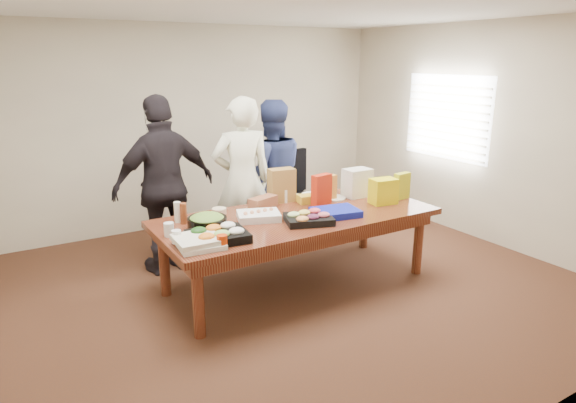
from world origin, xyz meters
TOP-DOWN VIEW (x-y plane):
  - floor at (0.00, 0.00)m, footprint 5.50×5.00m
  - ceiling at (0.00, 0.00)m, footprint 5.50×5.00m
  - wall_back at (0.00, 2.50)m, footprint 5.50×0.04m
  - wall_front at (0.00, -2.50)m, footprint 5.50×0.04m
  - wall_right at (2.75, 0.00)m, footprint 0.04×5.00m
  - window_panel at (2.72, 0.60)m, footprint 0.03×1.40m
  - window_blinds at (2.68, 0.60)m, footprint 0.04×1.36m
  - conference_table at (0.00, 0.00)m, footprint 2.80×1.20m
  - office_chair at (0.86, 1.28)m, footprint 0.64×0.64m
  - person_center at (-0.18, 0.88)m, footprint 0.76×0.58m
  - person_right at (0.33, 1.13)m, footprint 1.03×0.90m
  - person_left at (-1.02, 1.03)m, footprint 1.16×0.58m
  - veggie_tray at (-0.98, -0.27)m, footprint 0.54×0.44m
  - fruit_tray at (-0.05, -0.27)m, footprint 0.52×0.47m
  - sheet_cake at (-0.41, 0.06)m, footprint 0.48×0.42m
  - salad_bowl at (-0.95, 0.04)m, footprint 0.43×0.43m
  - chip_bag_blue at (0.30, -0.22)m, footprint 0.50×0.41m
  - chip_bag_red at (0.40, 0.17)m, footprint 0.24×0.13m
  - chip_bag_yellow at (1.30, -0.10)m, footprint 0.20×0.10m
  - chip_bag_orange at (0.57, 0.27)m, footprint 0.18×0.09m
  - mayo_jar at (0.12, 0.45)m, footprint 0.12×0.12m
  - mustard_bottle at (0.37, 0.27)m, footprint 0.07×0.07m
  - dressing_bottle at (-1.07, 0.32)m, footprint 0.07×0.07m
  - ranch_bottle at (-1.10, 0.39)m, footprint 0.07×0.07m
  - banana_bunch at (0.35, 0.30)m, footprint 0.28×0.20m
  - bread_loaf at (-0.20, 0.35)m, footprint 0.35×0.23m
  - kraft_bag at (0.10, 0.49)m, footprint 0.30×0.19m
  - red_cup at (-1.02, -0.46)m, footprint 0.11×0.11m
  - clear_cup_a at (-1.30, -0.14)m, footprint 0.09×0.09m
  - clear_cup_b at (-1.30, 0.05)m, footprint 0.10×0.10m
  - pizza_box_lower at (-1.16, -0.32)m, footprint 0.40×0.40m
  - pizza_box_upper at (-1.18, -0.31)m, footprint 0.38×0.38m
  - plate_a at (0.66, 0.29)m, footprint 0.29×0.29m
  - plate_b at (0.53, 0.52)m, footprint 0.30×0.30m
  - dip_bowl_a at (0.27, 0.47)m, footprint 0.14×0.14m
  - dip_bowl_b at (-0.66, 0.43)m, footprint 0.19×0.19m
  - grocery_bag_white at (0.94, 0.23)m, footprint 0.30×0.21m
  - grocery_bag_yellow at (1.00, -0.14)m, footprint 0.30×0.23m

SIDE VIEW (x-z plane):
  - floor at x=0.00m, z-range -0.02..0.00m
  - conference_table at x=0.00m, z-range 0.00..0.75m
  - office_chair at x=0.86m, z-range 0.00..1.05m
  - plate_a at x=0.66m, z-range 0.75..0.77m
  - plate_b at x=0.53m, z-range 0.75..0.77m
  - pizza_box_lower at x=-1.16m, z-range 0.75..0.79m
  - dip_bowl_a at x=0.27m, z-range 0.75..0.80m
  - dip_bowl_b at x=-0.66m, z-range 0.75..0.81m
  - fruit_tray at x=-0.05m, z-range 0.75..0.82m
  - chip_bag_blue at x=0.30m, z-range 0.75..0.82m
  - sheet_cake at x=-0.41m, z-range 0.75..0.82m
  - veggie_tray at x=-0.98m, z-range 0.75..0.83m
  - banana_bunch at x=0.35m, z-range 0.75..0.84m
  - clear_cup_a at x=-1.30m, z-range 0.75..0.86m
  - salad_bowl at x=-0.95m, z-range 0.75..0.87m
  - red_cup at x=-1.02m, z-range 0.75..0.87m
  - clear_cup_b at x=-1.30m, z-range 0.75..0.87m
  - pizza_box_upper at x=-1.18m, z-range 0.79..0.83m
  - bread_loaf at x=-0.20m, z-range 0.75..0.88m
  - mayo_jar at x=0.12m, z-range 0.75..0.89m
  - mustard_bottle at x=0.37m, z-range 0.75..0.92m
  - ranch_bottle at x=-1.10m, z-range 0.75..0.95m
  - dressing_bottle at x=-1.07m, z-range 0.75..0.95m
  - grocery_bag_yellow at x=1.00m, z-range 0.75..1.02m
  - chip_bag_orange at x=0.57m, z-range 0.75..1.03m
  - chip_bag_yellow at x=1.30m, z-range 0.75..1.04m
  - person_right at x=0.33m, z-range 0.00..1.79m
  - grocery_bag_white at x=0.94m, z-range 0.75..1.07m
  - chip_bag_red at x=0.40m, z-range 0.75..1.08m
  - kraft_bag at x=0.10m, z-range 0.75..1.11m
  - person_center at x=-0.18m, z-range 0.00..1.87m
  - person_left at x=-1.02m, z-range 0.00..1.91m
  - wall_back at x=0.00m, z-range 0.00..2.70m
  - wall_front at x=0.00m, z-range 0.00..2.70m
  - wall_right at x=2.75m, z-range 0.00..2.70m
  - window_panel at x=2.72m, z-range 0.95..2.05m
  - window_blinds at x=2.68m, z-range 1.00..2.00m
  - ceiling at x=0.00m, z-range 2.70..2.72m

